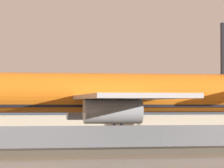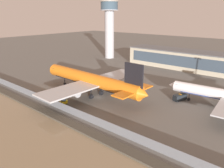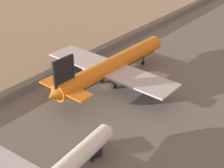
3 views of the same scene
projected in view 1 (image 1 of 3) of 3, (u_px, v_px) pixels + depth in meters
The scene contains 6 objects.
ground_plane at pixel (127, 141), 83.53m from camera, with size 500.00×500.00×0.00m, color #66635E.
shoreline_seawall at pixel (174, 150), 63.44m from camera, with size 320.00×3.00×0.50m.
perimeter_fence at pixel (161, 137), 67.89m from camera, with size 280.00×0.10×2.53m.
cargo_jet_orange at pixel (99, 95), 83.22m from camera, with size 52.90×45.15×15.57m.
baggage_tug at pixel (113, 141), 69.97m from camera, with size 2.20×3.45×1.80m.
terminal_building at pixel (105, 102), 150.27m from camera, with size 74.20×16.29×10.41m.
Camera 1 is at (-18.35, -81.70, 4.66)m, focal length 105.00 mm.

